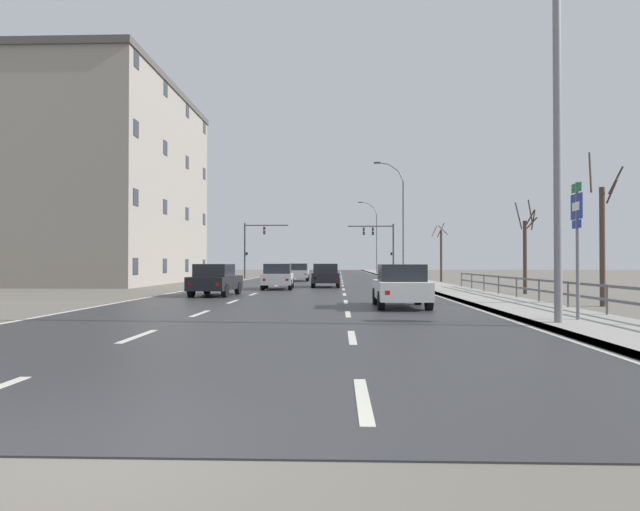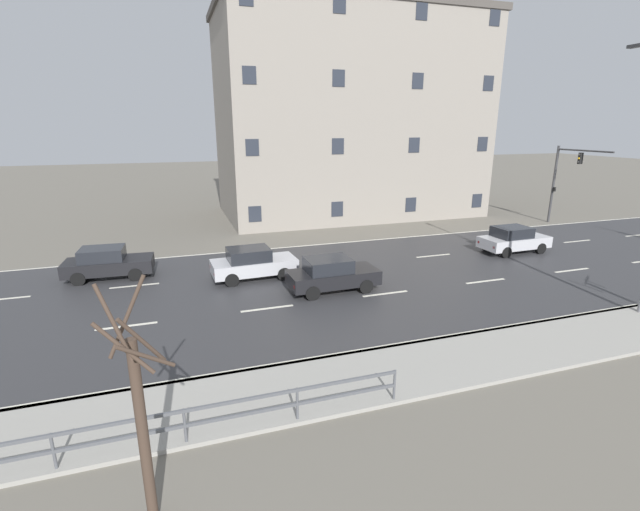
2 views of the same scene
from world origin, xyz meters
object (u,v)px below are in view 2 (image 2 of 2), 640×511
(traffic_signal_left, at_px, (564,174))
(car_near_left, at_px, (253,263))
(car_far_right, at_px, (514,239))
(brick_building, at_px, (349,117))
(car_mid_centre, at_px, (332,274))
(car_distant, at_px, (108,263))

(traffic_signal_left, distance_m, car_near_left, 25.27)
(car_far_right, bearing_deg, brick_building, -164.89)
(traffic_signal_left, bearing_deg, brick_building, -125.95)
(car_mid_centre, relative_size, car_far_right, 1.00)
(car_distant, distance_m, brick_building, 23.12)
(traffic_signal_left, relative_size, car_distant, 1.40)
(car_mid_centre, bearing_deg, car_near_left, -133.57)
(brick_building, bearing_deg, traffic_signal_left, 54.05)
(car_far_right, distance_m, car_near_left, 15.57)
(car_mid_centre, distance_m, brick_building, 20.95)
(car_mid_centre, bearing_deg, car_far_right, 101.09)
(car_mid_centre, relative_size, car_distant, 0.99)
(car_mid_centre, xyz_separation_m, car_near_left, (-2.84, -3.12, 0.00))
(traffic_signal_left, distance_m, car_distant, 31.60)
(car_far_right, bearing_deg, car_mid_centre, -79.19)
(car_distant, relative_size, car_near_left, 1.00)
(traffic_signal_left, bearing_deg, car_mid_centre, -68.95)
(car_far_right, bearing_deg, car_distant, -97.70)
(traffic_signal_left, relative_size, brick_building, 0.28)
(car_near_left, bearing_deg, brick_building, 141.38)
(car_far_right, xyz_separation_m, brick_building, (-15.31, -4.56, 7.21))
(brick_building, bearing_deg, car_near_left, -35.97)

